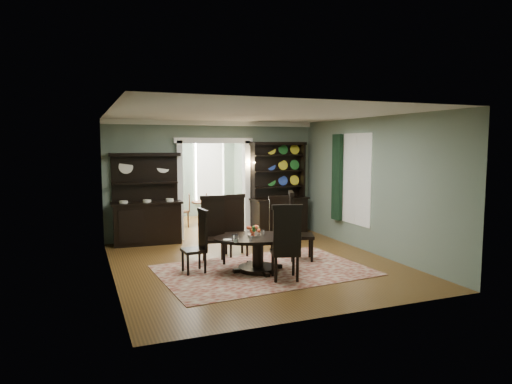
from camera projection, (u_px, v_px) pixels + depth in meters
room at (255, 186)px, 9.07m from camera, size 5.51×6.01×3.01m
parlor at (191, 173)px, 14.16m from camera, size 3.51×3.50×3.01m
doorway_trim at (214, 175)px, 11.80m from camera, size 2.08×0.25×2.57m
right_window at (347, 178)px, 10.87m from camera, size 0.15×1.47×2.12m
wall_sconce at (250, 164)px, 11.98m from camera, size 0.27×0.21×0.21m
rug at (264, 270)px, 8.71m from camera, size 4.06×2.86×0.01m
dining_table at (258, 247)px, 8.64m from camera, size 1.86×1.82×0.67m
centerpiece at (254, 234)px, 8.60m from camera, size 1.23×0.79×0.20m
chair_far_left at (213, 227)px, 9.32m from camera, size 0.59×0.57×1.36m
chair_far_mid at (235, 223)px, 9.94m from camera, size 0.51×0.48×1.32m
chair_far_right at (280, 223)px, 10.05m from camera, size 0.53×0.51×1.27m
chair_end_left at (199, 239)px, 8.56m from camera, size 0.45×0.47×1.20m
chair_end_right at (296, 224)px, 9.44m from camera, size 0.67×0.68×1.44m
chair_near at (286, 241)px, 7.96m from camera, size 0.62×0.60×1.38m
sideboard at (147, 212)px, 11.02m from camera, size 1.69×0.65×2.20m
welsh_dresser at (279, 201)px, 12.26m from camera, size 1.63×0.73×2.47m
parlor_table at (205, 210)px, 13.57m from camera, size 0.78×0.78×0.72m
parlor_chair_left at (185, 209)px, 13.31m from camera, size 0.43×0.42×0.96m
parlor_chair_right at (210, 208)px, 13.80m from camera, size 0.43×0.42×0.93m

